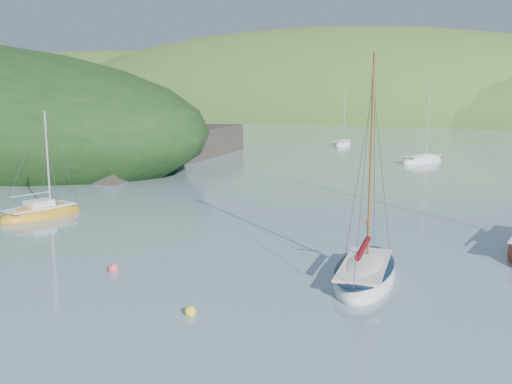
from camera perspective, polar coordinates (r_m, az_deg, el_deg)
The scene contains 7 objects.
ground at distance 23.44m, azimuth -5.28°, elevation -9.79°, with size 700.00×700.00×0.00m, color slate.
shoreline_hills at distance 192.29m, azimuth 21.35°, elevation 6.89°, with size 690.00×135.00×56.00m.
daysailer_white at distance 25.03m, azimuth 10.81°, elevation -8.09°, with size 3.50×6.98×10.25m.
sailboat_yellow at distance 39.15m, azimuth -20.67°, elevation -2.10°, with size 3.24×5.89×7.40m.
distant_sloop_a at distance 67.62m, azimuth 16.24°, elevation 2.96°, with size 4.86×7.15×9.65m.
distant_sloop_c at distance 87.44m, azimuth 8.65°, elevation 4.73°, with size 3.06×6.59×9.06m.
mooring_buoys at distance 25.06m, azimuth 4.31°, elevation -8.18°, with size 16.65×13.40×0.48m.
Camera 1 is at (12.10, -18.47, 7.89)m, focal length 40.00 mm.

